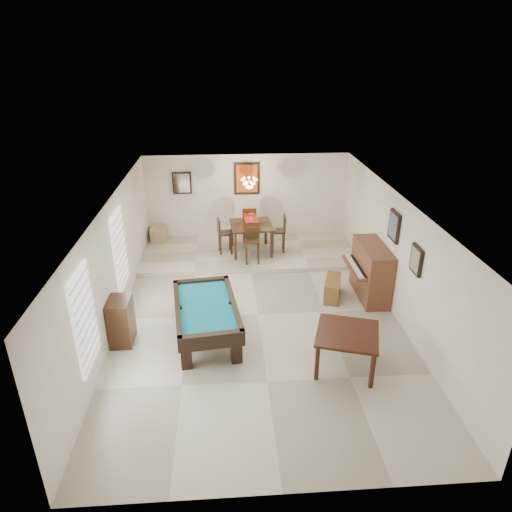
{
  "coord_description": "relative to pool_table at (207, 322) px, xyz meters",
  "views": [
    {
      "loc": [
        -0.65,
        -8.64,
        5.38
      ],
      "look_at": [
        0.0,
        0.6,
        1.15
      ],
      "focal_mm": 32.0,
      "sensor_mm": 36.0,
      "label": 1
    }
  ],
  "objects": [
    {
      "name": "wall_right",
      "position": [
        4.1,
        0.8,
        0.93
      ],
      "size": [
        0.04,
        9.0,
        2.6
      ],
      "primitive_type": "cube",
      "color": "silver",
      "rests_on": "ground_plane"
    },
    {
      "name": "ground_plane",
      "position": [
        1.1,
        0.8,
        -0.38
      ],
      "size": [
        6.0,
        9.0,
        0.02
      ],
      "primitive_type": "cube",
      "color": "beige"
    },
    {
      "name": "dining_chair_east",
      "position": [
        1.9,
        3.98,
        0.27
      ],
      "size": [
        0.4,
        0.4,
        1.04
      ],
      "primitive_type": null,
      "rotation": [
        0.0,
        0.0,
        -1.62
      ],
      "color": "black",
      "rests_on": "dining_step"
    },
    {
      "name": "dining_step",
      "position": [
        1.1,
        4.05,
        -0.31
      ],
      "size": [
        6.0,
        2.5,
        0.12
      ],
      "primitive_type": "cube",
      "color": "beige",
      "rests_on": "ground_plane"
    },
    {
      "name": "window_left_rear",
      "position": [
        -1.87,
        1.4,
        1.03
      ],
      "size": [
        0.06,
        1.0,
        1.7
      ],
      "primitive_type": "cube",
      "color": "white",
      "rests_on": "wall_left"
    },
    {
      "name": "ceiling",
      "position": [
        1.1,
        0.8,
        2.23
      ],
      "size": [
        6.0,
        9.0,
        0.04
      ],
      "primitive_type": "cube",
      "color": "white",
      "rests_on": "wall_back"
    },
    {
      "name": "dining_chair_north",
      "position": [
        1.13,
        4.76,
        0.29
      ],
      "size": [
        0.41,
        0.41,
        1.08
      ],
      "primitive_type": null,
      "rotation": [
        0.0,
        0.0,
        3.12
      ],
      "color": "black",
      "rests_on": "dining_step"
    },
    {
      "name": "dining_table",
      "position": [
        1.14,
        3.99,
        0.22
      ],
      "size": [
        1.22,
        1.22,
        0.94
      ],
      "primitive_type": null,
      "rotation": [
        0.0,
        0.0,
        0.07
      ],
      "color": "black",
      "rests_on": "dining_step"
    },
    {
      "name": "wall_back",
      "position": [
        1.1,
        5.3,
        0.93
      ],
      "size": [
        6.0,
        0.04,
        2.6
      ],
      "primitive_type": "cube",
      "color": "silver",
      "rests_on": "ground_plane"
    },
    {
      "name": "back_painting",
      "position": [
        1.1,
        5.26,
        1.53
      ],
      "size": [
        0.75,
        0.06,
        0.95
      ],
      "primitive_type": "cube",
      "color": "#D84C14",
      "rests_on": "wall_back"
    },
    {
      "name": "window_left_front",
      "position": [
        -1.87,
        -1.4,
        1.03
      ],
      "size": [
        0.06,
        1.0,
        1.7
      ],
      "primitive_type": "cube",
      "color": "white",
      "rests_on": "wall_left"
    },
    {
      "name": "pool_table",
      "position": [
        0.0,
        0.0,
        0.0
      ],
      "size": [
        1.47,
        2.36,
        0.74
      ],
      "primitive_type": null,
      "rotation": [
        0.0,
        0.0,
        0.12
      ],
      "color": "black",
      "rests_on": "ground_plane"
    },
    {
      "name": "piano_bench",
      "position": [
        2.9,
        1.44,
        -0.13
      ],
      "size": [
        0.58,
        0.92,
        0.48
      ],
      "primitive_type": "cube",
      "rotation": [
        0.0,
        0.0,
        -0.3
      ],
      "color": "brown",
      "rests_on": "ground_plane"
    },
    {
      "name": "wall_front",
      "position": [
        1.1,
        -3.7,
        0.93
      ],
      "size": [
        6.0,
        0.04,
        2.6
      ],
      "primitive_type": "cube",
      "color": "silver",
      "rests_on": "ground_plane"
    },
    {
      "name": "chandelier",
      "position": [
        1.1,
        4.0,
        1.83
      ],
      "size": [
        0.44,
        0.44,
        0.6
      ],
      "primitive_type": null,
      "color": "#FFE5B2",
      "rests_on": "ceiling"
    },
    {
      "name": "apothecary_chest",
      "position": [
        -1.67,
        -0.03,
        0.1
      ],
      "size": [
        0.42,
        0.63,
        0.95
      ],
      "primitive_type": "cube",
      "color": "black",
      "rests_on": "ground_plane"
    },
    {
      "name": "right_picture_upper",
      "position": [
        4.06,
        1.1,
        1.53
      ],
      "size": [
        0.06,
        0.55,
        0.65
      ],
      "primitive_type": "cube",
      "color": "slate",
      "rests_on": "wall_right"
    },
    {
      "name": "square_table",
      "position": [
        2.56,
        -1.13,
        0.01
      ],
      "size": [
        1.36,
        1.36,
        0.75
      ],
      "primitive_type": null,
      "rotation": [
        0.0,
        0.0,
        -0.31
      ],
      "color": "black",
      "rests_on": "ground_plane"
    },
    {
      "name": "corner_bench",
      "position": [
        -1.55,
        4.94,
        -0.02
      ],
      "size": [
        0.46,
        0.55,
        0.46
      ],
      "primitive_type": "cube",
      "rotation": [
        0.0,
        0.0,
        -0.11
      ],
      "color": "tan",
      "rests_on": "dining_step"
    },
    {
      "name": "flower_vase",
      "position": [
        1.14,
        3.99,
        0.8
      ],
      "size": [
        0.14,
        0.14,
        0.22
      ],
      "primitive_type": null,
      "rotation": [
        0.0,
        0.0,
        -0.08
      ],
      "color": "red",
      "rests_on": "dining_table"
    },
    {
      "name": "wall_left",
      "position": [
        -1.9,
        0.8,
        0.93
      ],
      "size": [
        0.04,
        9.0,
        2.6
      ],
      "primitive_type": "cube",
      "color": "silver",
      "rests_on": "ground_plane"
    },
    {
      "name": "dining_chair_west",
      "position": [
        0.41,
        3.98,
        0.25
      ],
      "size": [
        0.42,
        0.42,
        1.01
      ],
      "primitive_type": null,
      "rotation": [
        0.0,
        0.0,
        1.71
      ],
      "color": "black",
      "rests_on": "dining_step"
    },
    {
      "name": "back_mirror",
      "position": [
        -0.8,
        5.26,
        1.43
      ],
      "size": [
        0.55,
        0.06,
        0.65
      ],
      "primitive_type": "cube",
      "color": "white",
      "rests_on": "wall_back"
    },
    {
      "name": "upright_piano",
      "position": [
        3.65,
        1.48,
        0.27
      ],
      "size": [
        0.86,
        1.53,
        1.28
      ],
      "primitive_type": null,
      "color": "brown",
      "rests_on": "ground_plane"
    },
    {
      "name": "right_picture_lower",
      "position": [
        4.06,
        -0.2,
        1.33
      ],
      "size": [
        0.06,
        0.45,
        0.55
      ],
      "primitive_type": "cube",
      "color": "gray",
      "rests_on": "wall_right"
    },
    {
      "name": "dining_chair_south",
      "position": [
        1.13,
        3.28,
        0.28
      ],
      "size": [
        0.4,
        0.4,
        1.07
      ],
      "primitive_type": null,
      "rotation": [
        0.0,
        0.0,
        -0.02
      ],
      "color": "black",
      "rests_on": "dining_step"
    }
  ]
}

